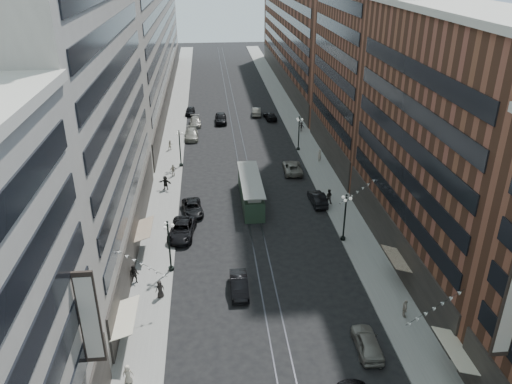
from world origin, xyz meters
name	(u,v)px	position (x,y,z in m)	size (l,w,h in m)	color
ground	(241,153)	(0.00, 60.00, 0.00)	(220.00, 220.00, 0.00)	black
sidewalk_west	(174,134)	(-11.00, 70.00, 0.07)	(4.00, 180.00, 0.15)	gray
sidewalk_east	(298,130)	(11.00, 70.00, 0.07)	(4.00, 180.00, 0.15)	gray
rail_west	(233,132)	(-0.70, 70.00, 0.01)	(0.12, 180.00, 0.02)	#2D2D33
rail_east	(241,132)	(0.70, 70.00, 0.01)	(0.12, 180.00, 0.02)	#2D2D33
building_west_mid	(80,122)	(-17.00, 33.00, 14.00)	(8.00, 36.00, 28.00)	#A39C90
building_west_far	(147,36)	(-17.00, 96.00, 13.00)	(8.00, 90.00, 26.00)	#A39C90
building_east_mid	(445,148)	(17.00, 28.00, 12.00)	(8.00, 30.00, 24.00)	brown
building_east_tower	(365,14)	(17.00, 56.00, 21.00)	(8.00, 26.00, 42.00)	brown
building_east_far	(299,32)	(17.00, 105.00, 12.00)	(8.00, 72.00, 24.00)	brown
lamppost_sw_far	(169,244)	(-9.20, 28.00, 3.10)	(1.03, 1.14, 5.52)	black
lamppost_sw_mid	(180,147)	(-9.20, 55.00, 3.10)	(1.03, 1.14, 5.52)	black
lamppost_se_far	(345,216)	(9.20, 32.00, 3.10)	(1.03, 1.14, 5.52)	black
lamppost_se_mid	(299,132)	(9.20, 60.00, 3.10)	(1.03, 1.14, 5.52)	black
streetcar	(251,191)	(0.00, 42.49, 1.49)	(2.58, 11.64, 3.22)	#263B2A
car_2	(182,230)	(-8.36, 34.75, 0.80)	(2.66, 5.76, 1.60)	black
car_4	(367,343)	(6.80, 15.42, 0.77)	(1.82, 4.53, 1.54)	slate
car_5	(239,285)	(-2.73, 24.00, 0.75)	(1.59, 4.57, 1.51)	black
pedestrian_1	(128,374)	(-11.50, 13.77, 0.95)	(0.78, 0.42, 1.59)	#BAAF9A
pedestrian_2	(134,274)	(-12.50, 26.18, 1.10)	(0.92, 0.51, 1.89)	black
pedestrian_4	(405,309)	(11.15, 18.89, 0.99)	(0.99, 0.45, 1.68)	#A7998A
car_7	(193,208)	(-7.27, 40.19, 0.69)	(2.29, 4.97, 1.38)	black
car_8	(191,134)	(-7.87, 67.34, 0.79)	(2.21, 5.43, 1.58)	gray
car_9	(190,111)	(-8.40, 81.53, 0.73)	(1.73, 4.29, 1.46)	black
car_10	(318,198)	(8.29, 41.08, 0.77)	(1.62, 4.65, 1.53)	black
car_11	(292,167)	(6.80, 51.37, 0.76)	(2.52, 5.47, 1.52)	slate
car_12	(270,116)	(6.80, 76.93, 0.70)	(1.95, 4.80, 1.39)	black
car_13	(221,118)	(-2.59, 75.77, 0.90)	(2.11, 5.26, 1.79)	black
car_14	(257,111)	(4.50, 79.98, 0.76)	(1.61, 4.61, 1.52)	#636158
pedestrian_5	(165,183)	(-10.93, 46.98, 1.12)	(1.79, 0.52, 1.94)	black
pedestrian_6	(173,170)	(-10.13, 51.45, 1.00)	(1.00, 0.45, 1.71)	#A29986
pedestrian_7	(329,196)	(9.63, 40.85, 1.10)	(0.93, 0.51, 1.91)	black
pedestrian_8	(319,155)	(11.50, 54.85, 1.12)	(0.71, 0.47, 1.94)	#B7A998
pedestrian_9	(301,127)	(11.35, 69.08, 0.97)	(1.07, 0.44, 1.65)	black
car_extra_0	(195,122)	(-7.30, 74.74, 0.71)	(1.98, 4.86, 1.41)	gray
pedestrian_extra_0	(170,145)	(-11.11, 61.93, 0.96)	(0.79, 0.43, 1.63)	#C0B79F
pedestrian_extra_1	(160,289)	(-9.94, 23.74, 1.00)	(0.83, 0.45, 1.69)	black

